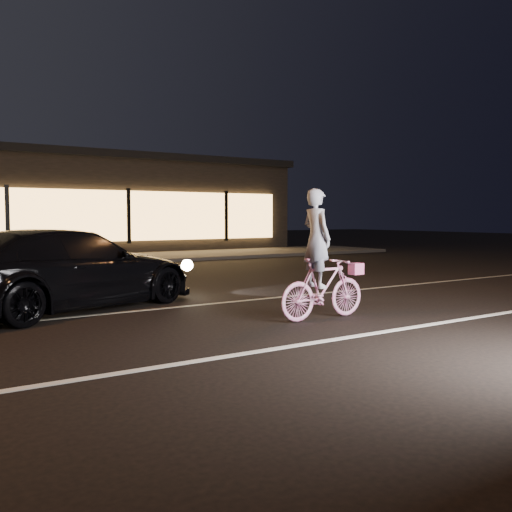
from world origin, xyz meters
TOP-DOWN VIEW (x-y plane):
  - ground at (0.00, 0.00)m, footprint 90.00×90.00m
  - lane_stripe_near at (0.00, -1.50)m, footprint 60.00×0.12m
  - lane_stripe_far at (0.00, 2.00)m, footprint 60.00×0.10m
  - sidewalk at (0.00, 13.00)m, footprint 30.00×4.00m
  - cyclist at (1.84, -0.28)m, footprint 1.59×0.55m
  - sedan at (-1.15, 2.79)m, footprint 5.11×3.47m

SIDE VIEW (x-z plane):
  - ground at x=0.00m, z-range 0.00..0.00m
  - lane_stripe_near at x=0.00m, z-range 0.00..0.01m
  - lane_stripe_far at x=0.00m, z-range 0.00..0.01m
  - sidewalk at x=0.00m, z-range 0.00..0.12m
  - sedan at x=-1.15m, z-range 0.00..1.37m
  - cyclist at x=1.84m, z-range -0.29..1.71m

